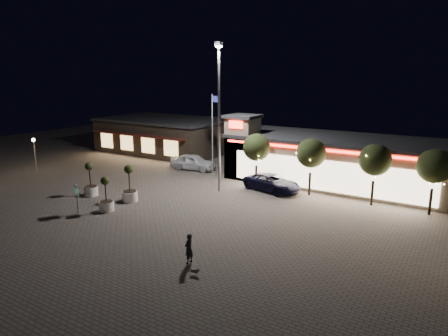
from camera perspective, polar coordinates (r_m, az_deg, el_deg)
The scene contains 18 objects.
ground at distance 29.75m, azimuth -12.40°, elevation -6.38°, with size 90.00×90.00×0.00m, color #635A50.
retail_building at distance 37.91m, azimuth 15.44°, elevation 1.15°, with size 20.40×8.40×6.10m.
restaurant_building at distance 52.83m, azimuth -8.35°, elevation 4.74°, with size 16.40×11.00×4.30m.
floodlight_pole at distance 33.20m, azimuth -0.72°, elevation 8.38°, with size 0.60×0.40×12.38m.
flagpole at distance 39.73m, azimuth -1.56°, elevation 5.87°, with size 0.95×0.10×8.00m.
lamp_post_west at distance 45.36m, azimuth -25.49°, elevation 2.58°, with size 0.36×0.36×3.48m.
string_tree_a at distance 35.25m, azimuth 4.68°, elevation 2.94°, with size 2.42×2.42×4.79m.
string_tree_b at distance 33.30m, azimuth 12.34°, elevation 2.07°, with size 2.42×2.42×4.79m.
string_tree_c at distance 32.01m, azimuth 20.78°, elevation 1.07°, with size 2.42×2.42×4.79m.
string_tree_d at distance 31.53m, azimuth 27.89°, elevation 0.21°, with size 2.42×2.42×4.79m.
pickup_truck at distance 34.66m, azimuth 6.87°, elevation -2.11°, with size 2.38×5.16×1.43m, color black.
white_sedan at distance 42.11m, azimuth -4.42°, elevation 0.86°, with size 1.98×4.92×1.68m, color silver.
pedestrian at distance 21.67m, azimuth -5.06°, elevation -11.39°, with size 0.60×0.39×1.64m, color black.
dog at distance 20.69m, azimuth -4.06°, elevation -14.42°, with size 0.45×0.24×0.24m.
planter_left at distance 34.84m, azimuth -18.52°, elevation -2.36°, with size 1.15×1.15×2.83m.
planter_mid at distance 30.60m, azimuth -16.47°, elevation -4.47°, with size 1.07×1.07×2.63m.
planter_right at distance 32.46m, azimuth -13.32°, elevation -3.07°, with size 1.21×1.21×2.97m.
valet_sign at distance 30.43m, azimuth -20.27°, elevation -3.46°, with size 0.69×0.31×2.17m.
Camera 1 is at (19.87, -19.84, 9.82)m, focal length 32.00 mm.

